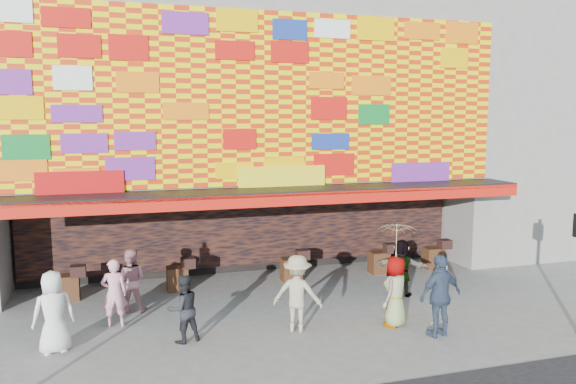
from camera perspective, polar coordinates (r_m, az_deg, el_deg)
name	(u,v)px	position (r m, az deg, el deg)	size (l,w,h in m)	color
ground	(308,339)	(13.29, 2.08, -14.70)	(90.00, 90.00, 0.00)	slate
shop_building	(235,112)	(20.21, -5.41, 8.09)	(15.20, 9.40, 10.00)	gray
neighbor_right	(542,94)	(25.99, 24.43, 9.02)	(11.00, 8.00, 12.00)	gray
ped_a	(53,312)	(13.29, -22.72, -11.18)	(0.88, 0.57, 1.80)	white
ped_b	(114,293)	(14.38, -17.25, -9.76)	(0.61, 0.40, 1.67)	pink
ped_c	(183,309)	(13.09, -10.58, -11.58)	(0.75, 0.58, 1.54)	black
ped_d	(297,293)	(13.47, 0.96, -10.25)	(1.18, 0.68, 1.83)	tan
ped_e	(440,296)	(13.59, 15.21, -10.12)	(1.13, 0.47, 1.94)	#324059
ped_f	(401,267)	(16.38, 11.43, -7.52)	(1.51, 0.48, 1.63)	gray
ped_g	(396,291)	(14.04, 10.87, -9.88)	(0.84, 0.55, 1.72)	gray
ped_h	(440,293)	(14.41, 15.16, -9.91)	(0.56, 0.37, 1.55)	white
ped_i	(130,280)	(15.32, -15.74, -8.64)	(0.81, 0.63, 1.67)	#C57F89
parasol	(397,240)	(13.72, 11.00, -4.85)	(0.93, 0.95, 1.79)	#FDEC9F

